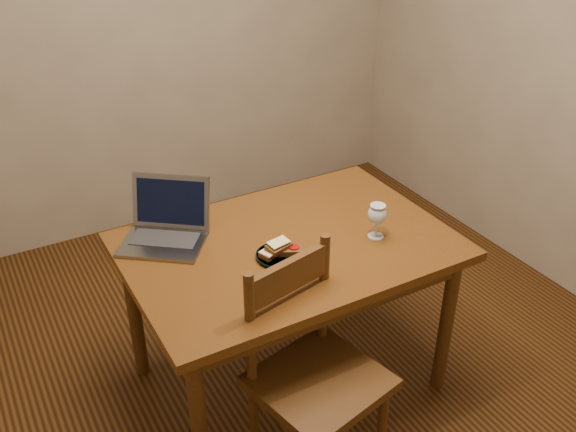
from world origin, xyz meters
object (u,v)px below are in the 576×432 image
plate (279,256)px  chair (315,367)px  table (288,260)px  laptop (167,224)px  milk_glass (377,221)px

plate → chair: bearing=-99.4°
table → chair: bearing=-107.8°
laptop → table: bearing=2.9°
table → milk_glass: (0.33, -0.14, 0.16)m
milk_glass → laptop: laptop is taller
laptop → plate: bearing=-10.3°
plate → laptop: bearing=132.1°
table → plate: 0.15m
table → milk_glass: 0.40m
milk_glass → laptop: size_ratio=0.35×
milk_glass → laptop: 0.85m
chair → laptop: bearing=97.2°
chair → milk_glass: (0.48, 0.31, 0.31)m
table → milk_glass: size_ratio=8.62×
chair → plate: size_ratio=2.81×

